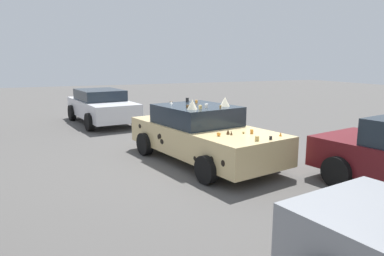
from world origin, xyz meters
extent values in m
plane|color=#514F4C|center=(0.00, 0.00, 0.00)|extent=(60.00, 60.00, 0.00)
cube|color=#D8BC7F|center=(0.00, 0.00, 0.60)|extent=(4.85, 2.73, 0.68)
cube|color=#1E2833|center=(0.28, 0.06, 1.19)|extent=(2.26, 2.05, 0.48)
cylinder|color=black|center=(-1.19, -1.21, 0.31)|extent=(0.65, 0.34, 0.62)
cylinder|color=black|center=(-1.58, 0.63, 0.31)|extent=(0.65, 0.34, 0.62)
cylinder|color=black|center=(1.58, -0.63, 0.31)|extent=(0.65, 0.34, 0.62)
cylinder|color=black|center=(1.19, 1.21, 0.31)|extent=(0.65, 0.34, 0.62)
ellipsoid|color=black|center=(2.02, -0.52, 0.56)|extent=(0.13, 0.05, 0.10)
ellipsoid|color=black|center=(-1.06, -1.16, 0.51)|extent=(0.12, 0.04, 0.10)
ellipsoid|color=black|center=(1.55, -0.62, 0.61)|extent=(0.19, 0.06, 0.10)
ellipsoid|color=black|center=(0.40, 1.02, 0.67)|extent=(0.13, 0.05, 0.13)
ellipsoid|color=black|center=(-1.13, 0.71, 0.44)|extent=(0.11, 0.04, 0.11)
ellipsoid|color=black|center=(0.12, -0.92, 0.51)|extent=(0.12, 0.04, 0.13)
ellipsoid|color=black|center=(-2.07, 0.51, 0.57)|extent=(0.12, 0.04, 0.13)
ellipsoid|color=black|center=(0.30, 1.01, 0.55)|extent=(0.17, 0.05, 0.13)
ellipsoid|color=black|center=(-1.71, 0.58, 0.56)|extent=(0.13, 0.05, 0.14)
ellipsoid|color=black|center=(1.51, 1.26, 0.76)|extent=(0.15, 0.05, 0.12)
ellipsoid|color=black|center=(0.20, -0.90, 0.67)|extent=(0.11, 0.04, 0.10)
ellipsoid|color=black|center=(0.46, 1.04, 0.64)|extent=(0.12, 0.04, 0.13)
cone|color=#51381E|center=(-1.23, -0.06, 1.01)|extent=(0.10, 0.10, 0.13)
cylinder|color=tan|center=(-2.03, -0.30, 1.00)|extent=(0.12, 0.12, 0.10)
cone|color=#51381E|center=(-1.32, -0.09, 0.99)|extent=(0.08, 0.08, 0.09)
cone|color=orange|center=(-1.84, -1.03, 0.99)|extent=(0.08, 0.08, 0.10)
cylinder|color=black|center=(-2.04, -0.63, 0.98)|extent=(0.07, 0.07, 0.07)
cylinder|color=orange|center=(-1.36, -0.59, 0.99)|extent=(0.10, 0.10, 0.10)
sphere|color=orange|center=(-1.31, 0.21, 0.99)|extent=(0.09, 0.09, 0.09)
sphere|color=tan|center=(-1.28, -0.42, 0.97)|extent=(0.06, 0.06, 0.06)
cylinder|color=orange|center=(0.78, -0.16, 1.47)|extent=(0.08, 0.08, 0.08)
cylinder|color=#51381E|center=(-0.04, 0.44, 1.46)|extent=(0.10, 0.10, 0.07)
cylinder|color=silver|center=(-0.23, 0.02, 1.48)|extent=(0.12, 0.12, 0.10)
cylinder|color=#A87A38|center=(-0.43, -0.27, 1.46)|extent=(0.07, 0.07, 0.07)
cylinder|color=tan|center=(-0.38, 0.24, 1.47)|extent=(0.10, 0.10, 0.09)
cylinder|color=#51381E|center=(0.98, 0.51, 1.46)|extent=(0.09, 0.09, 0.06)
cylinder|color=black|center=(1.10, -0.02, 1.49)|extent=(0.11, 0.11, 0.12)
cone|color=silver|center=(0.87, 0.55, 1.47)|extent=(0.12, 0.12, 0.08)
cone|color=beige|center=(-0.15, -0.55, 1.55)|extent=(0.25, 0.25, 0.24)
cone|color=beige|center=(-0.35, 0.44, 1.55)|extent=(0.25, 0.25, 0.24)
cube|color=silver|center=(6.76, 1.51, 0.62)|extent=(4.66, 2.41, 0.67)
cube|color=#1E2833|center=(6.98, 1.54, 1.17)|extent=(2.43, 1.94, 0.42)
cylinder|color=black|center=(5.53, 0.41, 0.34)|extent=(0.70, 0.32, 0.67)
cylinder|color=black|center=(5.26, 2.20, 0.34)|extent=(0.70, 0.32, 0.67)
cylinder|color=black|center=(8.26, 0.82, 0.34)|extent=(0.70, 0.32, 0.67)
cylinder|color=black|center=(7.99, 2.61, 0.34)|extent=(0.70, 0.32, 0.67)
cylinder|color=black|center=(-2.43, -3.57, 0.32)|extent=(0.68, 0.35, 0.65)
cylinder|color=black|center=(-2.80, -1.76, 0.32)|extent=(0.68, 0.35, 0.65)
camera|label=1|loc=(-8.05, 3.68, 2.57)|focal=33.05mm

